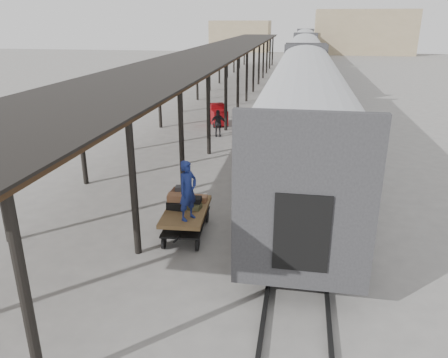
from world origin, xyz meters
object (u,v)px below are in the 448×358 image
porter (188,191)px  pedestrian (218,123)px  luggage_tug (218,116)px  baggage_cart (186,215)px

porter → pedestrian: size_ratio=1.15×
luggage_tug → porter: (2.03, -15.49, 1.14)m
baggage_cart → luggage_tug: luggage_tug is taller
baggage_cart → luggage_tug: (-1.78, 14.84, -0.04)m
luggage_tug → pedestrian: bearing=-103.6°
baggage_cart → porter: 1.30m
porter → pedestrian: 12.79m
luggage_tug → porter: bearing=-106.9°
porter → pedestrian: porter is taller
luggage_tug → pedestrian: (0.53, -2.82, 0.16)m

